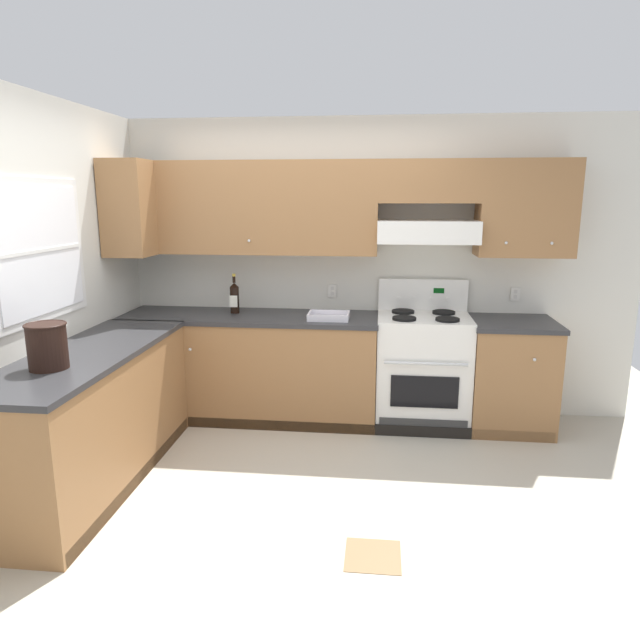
% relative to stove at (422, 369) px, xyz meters
% --- Properties ---
extents(ground_plane, '(7.04, 7.04, 0.00)m').
position_rel_stove_xyz_m(ground_plane, '(-1.01, -1.25, -0.48)').
color(ground_plane, '#B2AA99').
extents(floor_accent_tile, '(0.30, 0.30, 0.01)m').
position_rel_stove_xyz_m(floor_accent_tile, '(-0.37, -1.89, -0.48)').
color(floor_accent_tile, olive).
rests_on(floor_accent_tile, ground_plane).
extents(wall_back, '(4.68, 0.57, 2.55)m').
position_rel_stove_xyz_m(wall_back, '(-0.61, 0.27, 1.00)').
color(wall_back, silver).
rests_on(wall_back, ground_plane).
extents(wall_left, '(0.47, 4.00, 2.55)m').
position_rel_stove_xyz_m(wall_left, '(-2.60, -1.03, 0.87)').
color(wall_left, silver).
rests_on(wall_left, ground_plane).
extents(counter_back_run, '(3.60, 0.65, 0.91)m').
position_rel_stove_xyz_m(counter_back_run, '(-0.95, -0.01, -0.03)').
color(counter_back_run, olive).
rests_on(counter_back_run, ground_plane).
extents(counter_left_run, '(0.63, 1.91, 0.91)m').
position_rel_stove_xyz_m(counter_left_run, '(-2.25, -1.26, -0.03)').
color(counter_left_run, olive).
rests_on(counter_left_run, ground_plane).
extents(stove, '(0.76, 0.62, 1.20)m').
position_rel_stove_xyz_m(stove, '(0.00, 0.00, 0.00)').
color(stove, white).
rests_on(stove, ground_plane).
extents(wine_bottle, '(0.08, 0.08, 0.34)m').
position_rel_stove_xyz_m(wine_bottle, '(-1.61, 0.06, 0.57)').
color(wine_bottle, black).
rests_on(wine_bottle, counter_back_run).
extents(bowl, '(0.33, 0.24, 0.06)m').
position_rel_stove_xyz_m(bowl, '(-0.78, -0.11, 0.45)').
color(bowl, silver).
rests_on(bowl, counter_back_run).
extents(bucket, '(0.23, 0.23, 0.27)m').
position_rel_stove_xyz_m(bucket, '(-2.27, -1.63, 0.57)').
color(bucket, black).
rests_on(bucket, counter_left_run).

